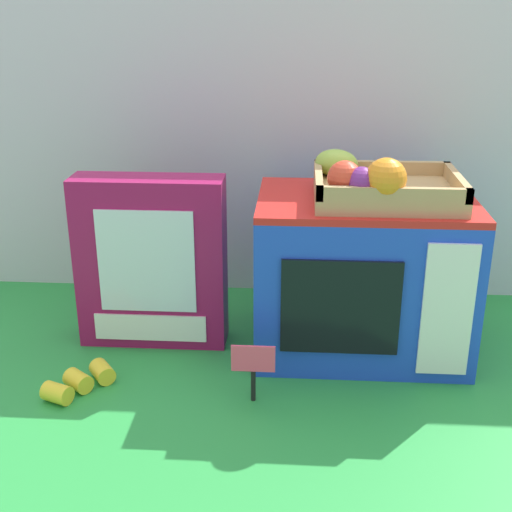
{
  "coord_description": "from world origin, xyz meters",
  "views": [
    {
      "loc": [
        0.01,
        -1.12,
        0.61
      ],
      "look_at": [
        -0.07,
        0.01,
        0.17
      ],
      "focal_mm": 47.21,
      "sensor_mm": 36.0,
      "label": 1
    }
  ],
  "objects_px": {
    "price_sign": "(253,365)",
    "food_groups_crate": "(377,186)",
    "toy_microwave": "(362,275)",
    "cookie_set_box": "(151,262)",
    "loose_toy_banana": "(80,382)"
  },
  "relations": [
    {
      "from": "food_groups_crate",
      "to": "loose_toy_banana",
      "type": "bearing_deg",
      "value": -161.75
    },
    {
      "from": "toy_microwave",
      "to": "food_groups_crate",
      "type": "relative_size",
      "value": 1.5
    },
    {
      "from": "cookie_set_box",
      "to": "loose_toy_banana",
      "type": "xyz_separation_m",
      "value": [
        -0.09,
        -0.18,
        -0.14
      ]
    },
    {
      "from": "toy_microwave",
      "to": "loose_toy_banana",
      "type": "xyz_separation_m",
      "value": [
        -0.47,
        -0.19,
        -0.13
      ]
    },
    {
      "from": "food_groups_crate",
      "to": "cookie_set_box",
      "type": "bearing_deg",
      "value": 176.36
    },
    {
      "from": "price_sign",
      "to": "food_groups_crate",
      "type": "bearing_deg",
      "value": 41.17
    },
    {
      "from": "toy_microwave",
      "to": "cookie_set_box",
      "type": "relative_size",
      "value": 1.18
    },
    {
      "from": "toy_microwave",
      "to": "cookie_set_box",
      "type": "xyz_separation_m",
      "value": [
        -0.38,
        -0.0,
        0.01
      ]
    },
    {
      "from": "toy_microwave",
      "to": "food_groups_crate",
      "type": "distance_m",
      "value": 0.18
    },
    {
      "from": "toy_microwave",
      "to": "cookie_set_box",
      "type": "bearing_deg",
      "value": -179.68
    },
    {
      "from": "cookie_set_box",
      "to": "loose_toy_banana",
      "type": "relative_size",
      "value": 2.63
    },
    {
      "from": "food_groups_crate",
      "to": "loose_toy_banana",
      "type": "distance_m",
      "value": 0.59
    },
    {
      "from": "cookie_set_box",
      "to": "loose_toy_banana",
      "type": "height_order",
      "value": "cookie_set_box"
    },
    {
      "from": "loose_toy_banana",
      "to": "price_sign",
      "type": "bearing_deg",
      "value": -2.2
    },
    {
      "from": "food_groups_crate",
      "to": "price_sign",
      "type": "relative_size",
      "value": 2.5
    }
  ]
}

